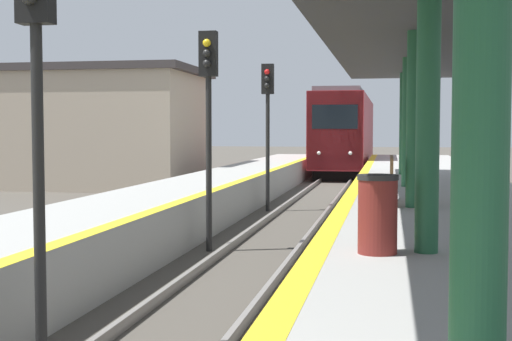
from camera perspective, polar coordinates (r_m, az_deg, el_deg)
train at (r=42.07m, az=7.26°, el=3.03°), size 2.62×18.60×4.50m
signal_near at (r=7.60m, az=-17.19°, el=7.91°), size 0.36×0.31×4.44m
signal_mid at (r=14.41m, az=-3.83°, el=5.80°), size 0.36×0.31×4.44m
signal_far at (r=21.49m, az=0.94°, el=4.99°), size 0.36×0.31×4.44m
station_canopy at (r=13.64m, az=12.60°, el=10.81°), size 3.62×24.75×3.46m
trash_bin at (r=8.44m, az=9.70°, el=-3.45°), size 0.48×0.48×0.93m
bench at (r=14.21m, az=10.29°, el=-0.61°), size 0.44×1.86×0.92m
station_building at (r=32.01m, az=-14.70°, el=3.35°), size 11.54×6.30×5.09m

